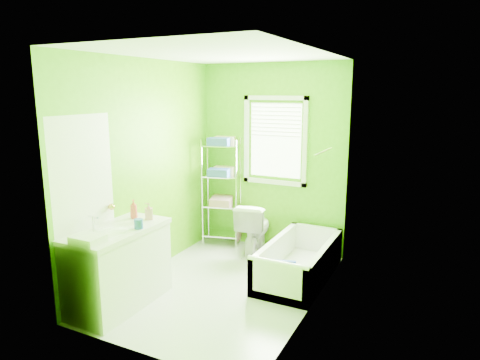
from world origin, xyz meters
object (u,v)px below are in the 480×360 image
at_px(wire_shelf_unit, 223,180).
at_px(vanity, 118,265).
at_px(toilet, 254,227).
at_px(bathtub, 298,267).

bearing_deg(wire_shelf_unit, vanity, -92.39).
relative_size(toilet, vanity, 0.65).
relative_size(bathtub, toilet, 2.04).
relative_size(bathtub, vanity, 1.32).
bearing_deg(toilet, wire_shelf_unit, -21.91).
xyz_separation_m(toilet, vanity, (-0.65, -1.99, 0.09)).
height_order(toilet, vanity, vanity).
bearing_deg(toilet, bathtub, 137.46).
distance_m(toilet, wire_shelf_unit, 0.83).
distance_m(bathtub, vanity, 2.09).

